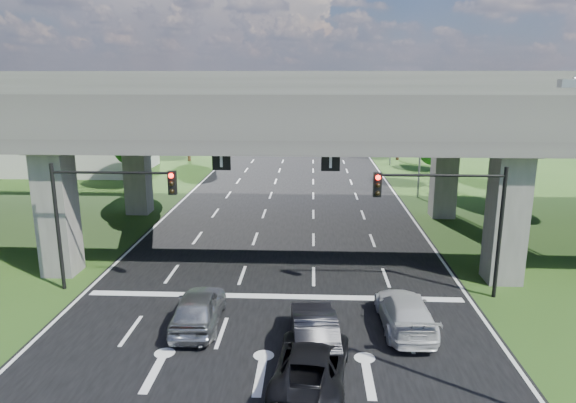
# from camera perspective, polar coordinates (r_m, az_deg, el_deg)

# --- Properties ---
(ground) EXTENTS (160.00, 160.00, 0.00)m
(ground) POSITION_cam_1_polar(r_m,az_deg,el_deg) (20.62, -2.29, -14.54)
(ground) COLOR #234014
(ground) RESTS_ON ground
(road) EXTENTS (18.00, 120.00, 0.03)m
(road) POSITION_cam_1_polar(r_m,az_deg,el_deg) (29.79, -0.63, -5.41)
(road) COLOR black
(road) RESTS_ON ground
(overpass) EXTENTS (80.00, 15.00, 10.00)m
(overpass) POSITION_cam_1_polar(r_m,az_deg,el_deg) (30.21, -0.45, 10.19)
(overpass) COLOR #373532
(overpass) RESTS_ON ground
(warehouse) EXTENTS (20.00, 10.00, 4.00)m
(warehouse) POSITION_cam_1_polar(r_m,az_deg,el_deg) (60.37, -24.70, 5.03)
(warehouse) COLOR #9E9E99
(warehouse) RESTS_ON ground
(signal_right) EXTENTS (5.76, 0.54, 6.00)m
(signal_right) POSITION_cam_1_polar(r_m,az_deg,el_deg) (23.56, 17.81, -0.65)
(signal_right) COLOR black
(signal_right) RESTS_ON ground
(signal_left) EXTENTS (5.76, 0.54, 6.00)m
(signal_left) POSITION_cam_1_polar(r_m,az_deg,el_deg) (24.63, -20.01, -0.22)
(signal_left) COLOR black
(signal_left) RESTS_ON ground
(streetlight_far) EXTENTS (3.38, 0.25, 10.00)m
(streetlight_far) POSITION_cam_1_polar(r_m,az_deg,el_deg) (43.12, 14.12, 8.06)
(streetlight_far) COLOR gray
(streetlight_far) RESTS_ON ground
(streetlight_beyond) EXTENTS (3.38, 0.25, 10.00)m
(streetlight_beyond) POSITION_cam_1_polar(r_m,az_deg,el_deg) (58.85, 11.10, 9.60)
(streetlight_beyond) COLOR gray
(streetlight_beyond) RESTS_ON ground
(tree_left_near) EXTENTS (4.50, 4.50, 7.80)m
(tree_left_near) POSITION_cam_1_polar(r_m,az_deg,el_deg) (47.05, -16.83, 7.06)
(tree_left_near) COLOR black
(tree_left_near) RESTS_ON ground
(tree_left_mid) EXTENTS (3.91, 3.90, 6.76)m
(tree_left_mid) POSITION_cam_1_polar(r_m,az_deg,el_deg) (55.61, -17.01, 7.31)
(tree_left_mid) COLOR black
(tree_left_mid) RESTS_ON ground
(tree_left_far) EXTENTS (4.80, 4.80, 8.32)m
(tree_left_far) POSITION_cam_1_polar(r_m,az_deg,el_deg) (62.03, -11.08, 9.14)
(tree_left_far) COLOR black
(tree_left_far) RESTS_ON ground
(tree_right_near) EXTENTS (4.20, 4.20, 7.28)m
(tree_right_near) POSITION_cam_1_polar(r_m,az_deg,el_deg) (47.78, 16.59, 6.78)
(tree_right_near) COLOR black
(tree_right_near) RESTS_ON ground
(tree_right_mid) EXTENTS (3.91, 3.90, 6.76)m
(tree_right_mid) POSITION_cam_1_polar(r_m,az_deg,el_deg) (56.27, 17.65, 7.33)
(tree_right_mid) COLOR black
(tree_right_mid) RESTS_ON ground
(tree_right_far) EXTENTS (4.50, 4.50, 7.80)m
(tree_right_far) POSITION_cam_1_polar(r_m,az_deg,el_deg) (63.16, 12.31, 8.86)
(tree_right_far) COLOR black
(tree_right_far) RESTS_ON ground
(car_silver) EXTENTS (1.92, 4.50, 1.52)m
(car_silver) POSITION_cam_1_polar(r_m,az_deg,el_deg) (21.18, -9.91, -11.56)
(car_silver) COLOR #919498
(car_silver) RESTS_ON road
(car_dark) EXTENTS (1.91, 4.61, 1.48)m
(car_dark) POSITION_cam_1_polar(r_m,az_deg,el_deg) (19.32, 2.92, -14.01)
(car_dark) COLOR black
(car_dark) RESTS_ON road
(car_white) EXTENTS (2.04, 4.78, 1.37)m
(car_white) POSITION_cam_1_polar(r_m,az_deg,el_deg) (21.22, 12.89, -11.87)
(car_white) COLOR #B3B3B3
(car_white) RESTS_ON road
(car_trailing) EXTENTS (2.78, 5.16, 1.38)m
(car_trailing) POSITION_cam_1_polar(r_m,az_deg,el_deg) (17.43, 2.62, -17.52)
(car_trailing) COLOR black
(car_trailing) RESTS_ON road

